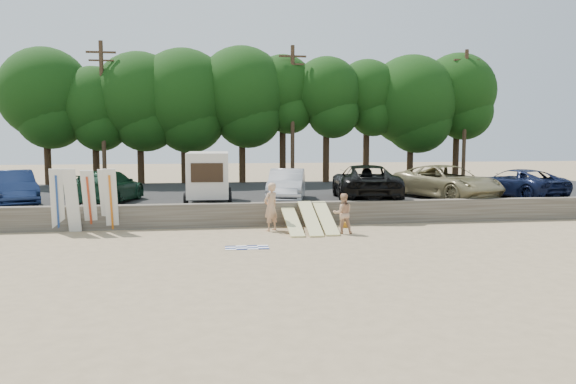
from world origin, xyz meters
The scene contains 25 objects.
ground centered at (0.00, 0.00, 0.00)m, with size 120.00×120.00×0.00m, color tan.
seawall centered at (0.00, 3.00, 0.50)m, with size 44.00×0.50×1.00m, color #6B6356.
parking_lot centered at (0.00, 10.50, 0.35)m, with size 44.00×14.50×0.70m, color #282828.
treeline centered at (-0.64, 17.56, 6.55)m, with size 33.58×6.39×9.15m.
utility_poles centered at (2.00, 16.00, 5.43)m, with size 25.80×0.26×9.00m.
box_trailer centered at (-3.60, 5.93, 2.03)m, with size 2.24×3.81×2.37m.
car_0 centered at (-12.40, 6.35, 1.48)m, with size 1.66×4.76×1.57m, color #142146.
car_1 centered at (-8.30, 6.44, 1.47)m, with size 2.15×5.28×1.53m, color #123321.
car_2 centered at (0.17, 6.16, 1.47)m, with size 1.62×4.66×1.53m, color #B5B6BB.
car_3 centered at (4.03, 5.96, 1.57)m, with size 2.88×6.25×1.74m, color black.
car_4 centered at (8.22, 5.86, 1.54)m, with size 2.78×6.02×1.67m, color #877C56.
car_5 centered at (12.10, 6.03, 1.43)m, with size 2.42×5.24×1.46m, color black.
surfboard_upright_0 centered at (-9.57, 2.58, 1.28)m, with size 0.50×0.06×2.60m, color silver.
surfboard_upright_1 centered at (-8.97, 2.41, 1.28)m, with size 0.50×0.06×2.60m, color silver.
surfboard_upright_2 centered at (-8.33, 2.52, 1.25)m, with size 0.50×0.06×2.60m, color silver.
surfboard_upright_3 centered at (-7.68, 2.59, 1.26)m, with size 0.50×0.06×2.60m, color silver.
surfboard_upright_4 centered at (-7.50, 2.52, 1.27)m, with size 0.50×0.06×2.60m, color silver.
surfboard_low_0 centered at (-0.31, 1.42, 0.42)m, with size 0.56×3.00×0.07m, color beige.
surfboard_low_1 centered at (0.41, 1.34, 0.53)m, with size 0.56×3.00×0.07m, color beige.
surfboard_low_2 centered at (1.08, 1.49, 0.52)m, with size 0.56×3.00×0.07m, color beige.
beachgoer_a centered at (-1.14, 1.69, 0.98)m, with size 0.71×0.47×1.96m, color tan.
beachgoer_b centered at (1.59, 0.65, 0.79)m, with size 0.77×0.60×1.59m, color tan.
cooler centered at (1.34, 2.18, 0.16)m, with size 0.38×0.30×0.32m, color green.
gear_bag centered at (2.03, 2.08, 0.11)m, with size 0.30×0.25×0.22m, color #C27616.
beach_towel centered at (-2.36, -1.65, 0.01)m, with size 1.50×1.50×0.00m, color white.
Camera 1 is at (-3.77, -20.63, 3.80)m, focal length 35.00 mm.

